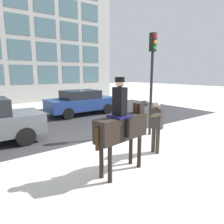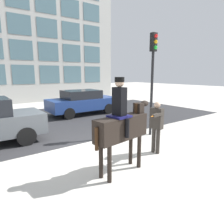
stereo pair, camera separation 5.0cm
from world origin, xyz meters
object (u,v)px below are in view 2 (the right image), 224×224
object	(u,v)px
street_car_far_lane	(83,102)
traffic_light	(153,69)
pedestrian_bystander	(156,124)
mounted_horse_lead	(122,125)

from	to	relation	value
street_car_far_lane	traffic_light	size ratio (longest dim) A/B	1.06
traffic_light	pedestrian_bystander	bearing A→B (deg)	-132.39
mounted_horse_lead	street_car_far_lane	bearing A→B (deg)	61.12
mounted_horse_lead	pedestrian_bystander	bearing A→B (deg)	3.24
mounted_horse_lead	pedestrian_bystander	xyz separation A→B (m)	(1.73, 0.35, -0.29)
pedestrian_bystander	street_car_far_lane	size ratio (longest dim) A/B	0.39
street_car_far_lane	mounted_horse_lead	bearing A→B (deg)	-110.74
mounted_horse_lead	traffic_light	distance (m)	3.91
pedestrian_bystander	street_car_far_lane	bearing A→B (deg)	-110.53
pedestrian_bystander	mounted_horse_lead	bearing A→B (deg)	-0.23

